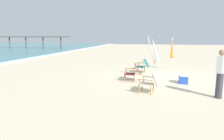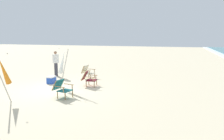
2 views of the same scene
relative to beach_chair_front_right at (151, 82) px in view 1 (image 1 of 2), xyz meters
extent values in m
plane|color=beige|center=(3.13, -0.44, -0.43)|extent=(80.00, 80.00, 0.00)
cube|color=beige|center=(0.03, 0.16, -0.11)|extent=(0.60, 0.57, 0.04)
cube|color=beige|center=(-0.03, -0.19, 0.13)|extent=(0.53, 0.33, 0.49)
cylinder|color=olive|center=(-0.16, 0.41, -0.27)|extent=(0.04, 0.04, 0.32)
cylinder|color=olive|center=(0.30, 0.32, -0.27)|extent=(0.04, 0.04, 0.32)
cylinder|color=olive|center=(-0.24, -0.01, -0.27)|extent=(0.04, 0.04, 0.32)
cylinder|color=olive|center=(0.22, -0.10, -0.27)|extent=(0.04, 0.04, 0.32)
cube|color=olive|center=(-0.25, 0.19, 0.11)|extent=(0.13, 0.53, 0.02)
cylinder|color=olive|center=(-0.22, 0.37, 0.00)|extent=(0.04, 0.04, 0.22)
cube|color=olive|center=(0.30, 0.08, 0.11)|extent=(0.13, 0.53, 0.02)
cylinder|color=olive|center=(0.34, 0.27, 0.00)|extent=(0.04, 0.04, 0.22)
cylinder|color=olive|center=(-0.29, -0.14, 0.13)|extent=(0.09, 0.25, 0.49)
cylinder|color=olive|center=(0.22, -0.23, 0.13)|extent=(0.09, 0.25, 0.49)
cube|color=#196066|center=(4.19, 0.71, -0.11)|extent=(0.62, 0.59, 0.04)
cube|color=#196066|center=(4.10, 0.35, 0.12)|extent=(0.55, 0.40, 0.47)
cylinder|color=olive|center=(4.01, 0.97, -0.27)|extent=(0.04, 0.04, 0.32)
cylinder|color=olive|center=(4.46, 0.87, -0.27)|extent=(0.04, 0.04, 0.32)
cylinder|color=olive|center=(3.91, 0.55, -0.27)|extent=(0.04, 0.04, 0.32)
cylinder|color=olive|center=(4.36, 0.45, -0.27)|extent=(0.04, 0.04, 0.32)
cube|color=olive|center=(3.91, 0.75, 0.11)|extent=(0.16, 0.52, 0.02)
cylinder|color=olive|center=(3.95, 0.94, 0.00)|extent=(0.04, 0.04, 0.22)
cube|color=olive|center=(4.45, 0.63, 0.11)|extent=(0.16, 0.52, 0.02)
cylinder|color=olive|center=(4.50, 0.81, 0.00)|extent=(0.04, 0.04, 0.22)
cylinder|color=olive|center=(3.85, 0.40, 0.12)|extent=(0.11, 0.30, 0.47)
cylinder|color=olive|center=(4.35, 0.29, 0.12)|extent=(0.11, 0.30, 0.47)
cube|color=maroon|center=(1.87, 1.00, -0.11)|extent=(0.56, 0.53, 0.04)
cube|color=maroon|center=(1.91, 0.64, 0.12)|extent=(0.52, 0.33, 0.47)
cylinder|color=olive|center=(1.62, 1.20, -0.27)|extent=(0.04, 0.04, 0.32)
cylinder|color=olive|center=(2.09, 1.24, -0.27)|extent=(0.04, 0.04, 0.32)
cylinder|color=olive|center=(1.66, 0.77, -0.27)|extent=(0.04, 0.04, 0.32)
cylinder|color=olive|center=(2.13, 0.81, -0.27)|extent=(0.04, 0.04, 0.32)
cube|color=olive|center=(1.60, 0.96, 0.11)|extent=(0.09, 0.53, 0.02)
cylinder|color=olive|center=(1.58, 1.14, 0.00)|extent=(0.04, 0.04, 0.22)
cube|color=olive|center=(2.16, 1.01, 0.11)|extent=(0.09, 0.53, 0.02)
cylinder|color=olive|center=(2.14, 1.20, 0.00)|extent=(0.04, 0.04, 0.22)
cylinder|color=olive|center=(1.66, 0.61, 0.12)|extent=(0.07, 0.29, 0.47)
cylinder|color=olive|center=(2.16, 0.66, 0.12)|extent=(0.07, 0.29, 0.47)
cylinder|color=#B7B2A8|center=(5.67, -1.14, 0.55)|extent=(0.82, 0.05, 1.97)
cone|color=orange|center=(5.53, -1.14, 0.89)|extent=(0.64, 0.22, 1.15)
sphere|color=#B7B2A8|center=(5.28, -1.14, 1.52)|extent=(0.06, 0.06, 0.06)
cylinder|color=#B7B2A8|center=(2.84, -0.03, 0.58)|extent=(0.16, 0.61, 2.03)
cone|color=white|center=(2.82, -0.13, 0.94)|extent=(0.31, 0.56, 1.17)
sphere|color=#B7B2A8|center=(2.79, -0.31, 1.59)|extent=(0.06, 0.06, 0.06)
cylinder|color=#383842|center=(-0.11, -2.25, 0.00)|extent=(0.22, 0.22, 0.86)
cube|color=white|center=(-0.11, -2.25, 0.71)|extent=(0.39, 0.35, 0.56)
sphere|color=#9E7051|center=(-0.11, -2.25, 1.10)|extent=(0.20, 0.20, 0.20)
cube|color=blue|center=(1.88, -1.38, -0.26)|extent=(0.48, 0.34, 0.34)
cube|color=white|center=(1.88, -1.38, -0.06)|extent=(0.49, 0.35, 0.06)
cube|color=brown|center=(21.79, 20.43, 1.50)|extent=(0.90, 15.35, 0.16)
cylinder|color=brown|center=(21.79, 14.29, 0.53)|extent=(0.20, 0.20, 1.93)
cylinder|color=brown|center=(21.79, 17.36, 0.53)|extent=(0.20, 0.20, 1.93)
cylinder|color=brown|center=(21.79, 20.43, 0.53)|extent=(0.20, 0.20, 1.93)
cylinder|color=brown|center=(21.79, 23.50, 0.53)|extent=(0.20, 0.20, 1.93)
camera|label=1|loc=(-7.19, -0.11, 1.64)|focal=32.00mm
camera|label=2|loc=(12.29, 5.18, 2.26)|focal=35.00mm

